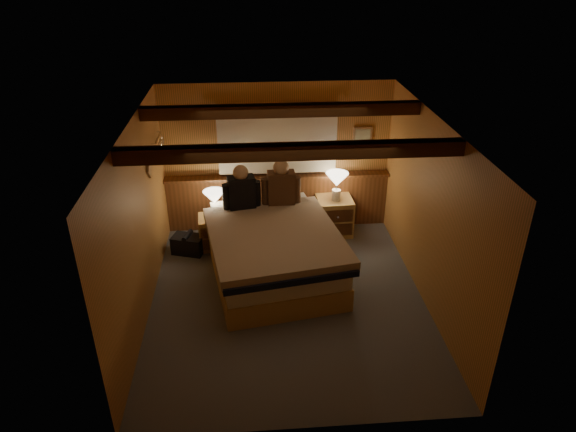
{
  "coord_description": "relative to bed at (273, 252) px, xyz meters",
  "views": [
    {
      "loc": [
        -0.43,
        -5.55,
        4.17
      ],
      "look_at": [
        0.04,
        0.4,
        1.04
      ],
      "focal_mm": 32.0,
      "sensor_mm": 36.0,
      "label": 1
    }
  ],
  "objects": [
    {
      "name": "nightstand_right",
      "position": [
        1.05,
        1.16,
        -0.09
      ],
      "size": [
        0.58,
        0.52,
        0.61
      ],
      "rotation": [
        0.0,
        0.0,
        0.04
      ],
      "color": "tan",
      "rests_on": "floor"
    },
    {
      "name": "ceiling",
      "position": [
        0.16,
        -0.56,
        2.01
      ],
      "size": [
        4.2,
        4.2,
        0.0
      ],
      "primitive_type": "plane",
      "rotation": [
        3.14,
        0.0,
        0.0
      ],
      "color": "#DB9652",
      "rests_on": "wall_back"
    },
    {
      "name": "person_right",
      "position": [
        0.17,
        0.81,
        0.64
      ],
      "size": [
        0.59,
        0.25,
        0.72
      ],
      "rotation": [
        0.0,
        0.0,
        0.03
      ],
      "color": "#482E1D",
      "rests_on": "bed"
    },
    {
      "name": "duffel_bag",
      "position": [
        -1.26,
        0.72,
        -0.25
      ],
      "size": [
        0.53,
        0.41,
        0.34
      ],
      "rotation": [
        0.0,
        0.0,
        -0.3
      ],
      "color": "black",
      "rests_on": "floor"
    },
    {
      "name": "lamp_left",
      "position": [
        -0.83,
        0.9,
        0.42
      ],
      "size": [
        0.33,
        0.33,
        0.43
      ],
      "color": "white",
      "rests_on": "nightstand_left"
    },
    {
      "name": "wall_back",
      "position": [
        0.16,
        1.54,
        0.81
      ],
      "size": [
        3.6,
        0.0,
        3.6
      ],
      "primitive_type": "plane",
      "rotation": [
        1.57,
        0.0,
        0.0
      ],
      "color": "#D2864B",
      "rests_on": "floor"
    },
    {
      "name": "curtain_window",
      "position": [
        0.16,
        1.47,
        1.13
      ],
      "size": [
        2.18,
        0.09,
        1.11
      ],
      "color": "#412310",
      "rests_on": "wall_back"
    },
    {
      "name": "wall_right",
      "position": [
        1.96,
        -0.56,
        0.81
      ],
      "size": [
        0.0,
        4.2,
        4.2
      ],
      "primitive_type": "plane",
      "rotation": [
        1.57,
        0.0,
        -1.57
      ],
      "color": "#D2864B",
      "rests_on": "floor"
    },
    {
      "name": "floor",
      "position": [
        0.16,
        -0.56,
        -0.39
      ],
      "size": [
        4.2,
        4.2,
        0.0
      ],
      "primitive_type": "plane",
      "color": "slate",
      "rests_on": "ground"
    },
    {
      "name": "framed_print",
      "position": [
        1.51,
        1.52,
        1.16
      ],
      "size": [
        0.3,
        0.04,
        0.25
      ],
      "color": "#A17850",
      "rests_on": "wall_back"
    },
    {
      "name": "wall_front",
      "position": [
        0.16,
        -2.66,
        0.81
      ],
      "size": [
        3.6,
        0.0,
        3.6
      ],
      "primitive_type": "plane",
      "rotation": [
        -1.57,
        0.0,
        0.0
      ],
      "color": "#D2864B",
      "rests_on": "floor"
    },
    {
      "name": "person_left",
      "position": [
        -0.42,
        0.72,
        0.63
      ],
      "size": [
        0.56,
        0.29,
        0.69
      ],
      "rotation": [
        0.0,
        0.0,
        0.19
      ],
      "color": "black",
      "rests_on": "bed"
    },
    {
      "name": "bed",
      "position": [
        0.0,
        0.0,
        0.0
      ],
      "size": [
        2.03,
        2.46,
        0.76
      ],
      "rotation": [
        0.0,
        0.0,
        0.17
      ],
      "color": "tan",
      "rests_on": "floor"
    },
    {
      "name": "coat_rail",
      "position": [
        -1.56,
        1.01,
        1.27
      ],
      "size": [
        0.05,
        0.55,
        0.24
      ],
      "color": "silver",
      "rests_on": "wall_left"
    },
    {
      "name": "lamp_right",
      "position": [
        1.06,
        1.13,
        0.55
      ],
      "size": [
        0.36,
        0.36,
        0.46
      ],
      "color": "white",
      "rests_on": "nightstand_right"
    },
    {
      "name": "ceiling_beams",
      "position": [
        0.16,
        -0.41,
        1.92
      ],
      "size": [
        3.6,
        1.65,
        0.16
      ],
      "color": "#412310",
      "rests_on": "ceiling"
    },
    {
      "name": "nightstand_left",
      "position": [
        -0.86,
        0.88,
        -0.14
      ],
      "size": [
        0.5,
        0.45,
        0.51
      ],
      "rotation": [
        0.0,
        0.0,
        0.08
      ],
      "color": "tan",
      "rests_on": "floor"
    },
    {
      "name": "wainscot",
      "position": [
        0.16,
        1.47,
        0.09
      ],
      "size": [
        3.6,
        0.23,
        0.94
      ],
      "color": "brown",
      "rests_on": "wall_back"
    },
    {
      "name": "wall_left",
      "position": [
        -1.64,
        -0.56,
        0.81
      ],
      "size": [
        0.0,
        4.2,
        4.2
      ],
      "primitive_type": "plane",
      "rotation": [
        1.57,
        0.0,
        1.57
      ],
      "color": "#D2864B",
      "rests_on": "floor"
    }
  ]
}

